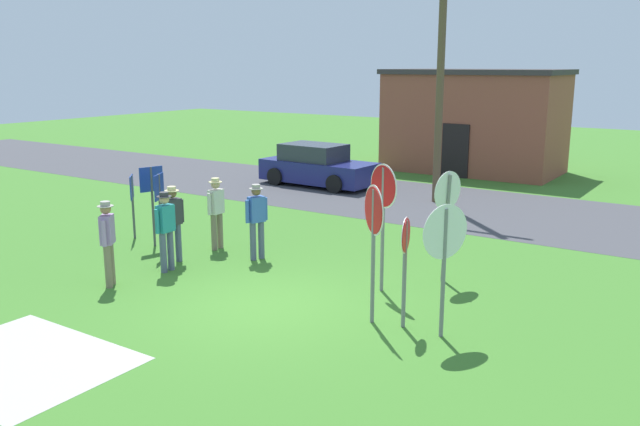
# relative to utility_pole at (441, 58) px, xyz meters

# --- Properties ---
(ground_plane) EXTENTS (80.00, 80.00, 0.00)m
(ground_plane) POSITION_rel_utility_pole_xyz_m (1.31, -10.49, -4.55)
(ground_plane) COLOR #3D7528
(street_asphalt) EXTENTS (60.00, 6.40, 0.01)m
(street_asphalt) POSITION_rel_utility_pole_xyz_m (1.31, -0.30, -4.54)
(street_asphalt) COLOR #424247
(street_asphalt) RESTS_ON ground
(concrete_path) EXTENTS (3.20, 2.40, 0.01)m
(concrete_path) POSITION_rel_utility_pole_xyz_m (-0.31, -14.43, -4.54)
(concrete_path) COLOR #ADAAA3
(concrete_path) RESTS_ON ground
(building_background) EXTENTS (7.03, 3.98, 4.17)m
(building_background) POSITION_rel_utility_pole_xyz_m (-1.33, 6.68, -2.46)
(building_background) COLOR brown
(building_background) RESTS_ON ground
(utility_pole) EXTENTS (1.80, 0.24, 8.72)m
(utility_pole) POSITION_rel_utility_pole_xyz_m (0.00, 0.00, 0.00)
(utility_pole) COLOR brown
(utility_pole) RESTS_ON ground
(parked_car_on_street) EXTENTS (4.37, 2.15, 1.51)m
(parked_car_on_street) POSITION_rel_utility_pole_xyz_m (-4.86, 0.35, -3.86)
(parked_car_on_street) COLOR navy
(parked_car_on_street) RESTS_ON ground
(stop_sign_far_back) EXTENTS (0.27, 0.79, 2.29)m
(stop_sign_far_back) POSITION_rel_utility_pole_xyz_m (3.46, -7.37, -2.97)
(stop_sign_far_back) COLOR slate
(stop_sign_far_back) RESTS_ON ground
(stop_sign_nearest) EXTENTS (0.67, 0.56, 2.42)m
(stop_sign_nearest) POSITION_rel_utility_pole_xyz_m (3.32, -10.15, -2.87)
(stop_sign_nearest) COLOR slate
(stop_sign_nearest) RESTS_ON ground
(stop_sign_leaning_left) EXTENTS (0.16, 0.60, 1.92)m
(stop_sign_leaning_left) POSITION_rel_utility_pole_xyz_m (3.87, -10.03, -3.27)
(stop_sign_leaning_left) COLOR slate
(stop_sign_leaning_left) RESTS_ON ground
(stop_sign_center_cluster) EXTENTS (0.41, 0.81, 2.22)m
(stop_sign_center_cluster) POSITION_rel_utility_pole_xyz_m (4.56, -10.05, -3.01)
(stop_sign_center_cluster) COLOR slate
(stop_sign_center_cluster) RESTS_ON ground
(stop_sign_rear_right) EXTENTS (0.77, 0.40, 2.53)m
(stop_sign_rear_right) POSITION_rel_utility_pole_xyz_m (2.68, -8.61, -2.79)
(stop_sign_rear_right) COLOR slate
(stop_sign_rear_right) RESTS_ON ground
(person_holding_notes) EXTENTS (0.32, 0.57, 1.74)m
(person_holding_notes) POSITION_rel_utility_pole_xyz_m (-2.06, -8.15, -3.56)
(person_holding_notes) COLOR #7A6B56
(person_holding_notes) RESTS_ON ground
(person_in_blue) EXTENTS (0.32, 0.56, 1.74)m
(person_in_blue) POSITION_rel_utility_pole_xyz_m (-2.11, -9.51, -3.56)
(person_in_blue) COLOR #4C5670
(person_in_blue) RESTS_ON ground
(person_in_teal) EXTENTS (0.32, 0.57, 1.74)m
(person_in_teal) POSITION_rel_utility_pole_xyz_m (-1.76, -10.06, -3.56)
(person_in_teal) COLOR #4C5670
(person_in_teal) RESTS_ON ground
(person_near_signs) EXTENTS (0.39, 0.48, 1.74)m
(person_near_signs) POSITION_rel_utility_pole_xyz_m (-2.00, -11.38, -3.56)
(person_near_signs) COLOR #7A6B56
(person_near_signs) RESTS_ON ground
(person_with_sunhat) EXTENTS (0.33, 0.54, 1.74)m
(person_with_sunhat) POSITION_rel_utility_pole_xyz_m (-0.72, -8.28, -3.56)
(person_with_sunhat) COLOR #4C5670
(person_with_sunhat) RESTS_ON ground
(info_panel_leftmost) EXTENTS (0.19, 0.58, 1.96)m
(info_panel_leftmost) POSITION_rel_utility_pole_xyz_m (-3.53, -8.80, -3.19)
(info_panel_leftmost) COLOR #4C4C51
(info_panel_leftmost) RESTS_ON ground
(info_panel_middle) EXTENTS (0.43, 0.45, 1.63)m
(info_panel_middle) POSITION_rel_utility_pole_xyz_m (-4.52, -8.58, -3.42)
(info_panel_middle) COLOR #4C4C51
(info_panel_middle) RESTS_ON ground
(info_panel_rightmost) EXTENTS (0.30, 0.54, 1.87)m
(info_panel_rightmost) POSITION_rel_utility_pole_xyz_m (-2.97, -9.08, -3.25)
(info_panel_rightmost) COLOR #4C4C51
(info_panel_rightmost) RESTS_ON ground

